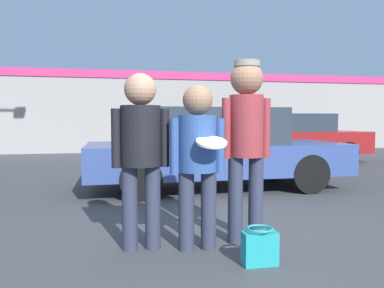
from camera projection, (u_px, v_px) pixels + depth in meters
The scene contains 9 objects.
ground_plane at pixel (229, 241), 3.87m from camera, with size 56.00×56.00×0.00m, color #3F3F42.
storefront_building at pixel (144, 111), 14.57m from camera, with size 24.00×0.22×3.14m.
person_left at pixel (141, 145), 3.57m from camera, with size 0.55×0.38×1.69m.
person_middle_with_frisbee at pixel (198, 153), 3.56m from camera, with size 0.53×0.58×1.58m.
person_right at pixel (246, 132), 3.77m from camera, with size 0.51×0.34×1.84m.
parked_car_near at pixel (214, 148), 6.87m from camera, with size 4.61×1.91×1.46m.
parked_car_far at pixel (290, 137), 11.24m from camera, with size 4.30×1.93×1.43m.
shrub at pixel (244, 132), 14.43m from camera, with size 1.59×1.59×1.59m.
handbag at pixel (260, 247), 3.22m from camera, with size 0.30×0.23×0.33m.
Camera 1 is at (-1.16, -3.64, 1.25)m, focal length 35.00 mm.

